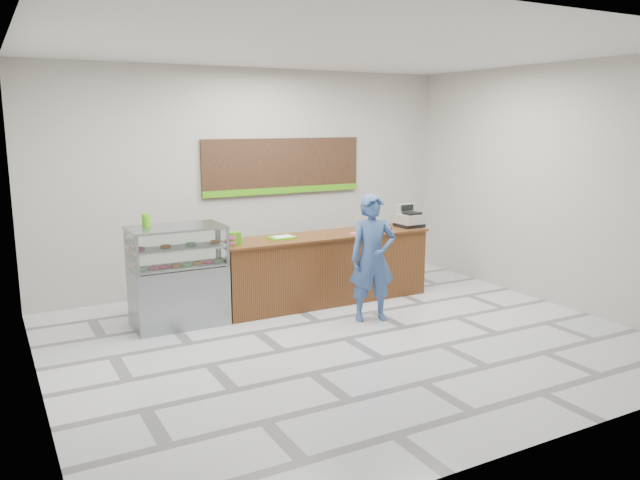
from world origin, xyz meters
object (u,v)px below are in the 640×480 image
display_case (178,275)px  customer (372,258)px  cash_register (409,218)px  sales_counter (325,268)px  serving_tray (282,237)px

display_case → customer: bearing=-24.0°
cash_register → sales_counter: bearing=174.8°
sales_counter → display_case: bearing=-180.0°
cash_register → customer: bearing=-146.9°
display_case → serving_tray: (1.54, 0.04, 0.36)m
cash_register → customer: (-1.35, -1.02, -0.30)m
sales_counter → serving_tray: serving_tray is taller
customer → cash_register: bearing=55.2°
cash_register → serving_tray: (-2.18, 0.07, -0.12)m
sales_counter → serving_tray: 0.86m
serving_tray → customer: (0.83, -1.09, -0.18)m
display_case → serving_tray: 1.58m
cash_register → serving_tray: bearing=174.2°
display_case → cash_register: cash_register is taller
serving_tray → sales_counter: bearing=-9.4°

